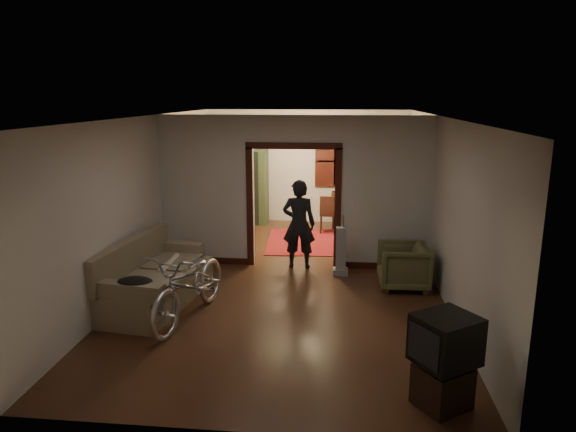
# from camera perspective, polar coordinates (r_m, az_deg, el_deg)

# --- Properties ---
(floor) EXTENTS (5.00, 8.50, 0.01)m
(floor) POSITION_cam_1_polar(r_m,az_deg,el_deg) (9.08, 0.20, -6.95)
(floor) COLOR #321A10
(floor) RESTS_ON ground
(ceiling) EXTENTS (5.00, 8.50, 0.01)m
(ceiling) POSITION_cam_1_polar(r_m,az_deg,el_deg) (8.53, 0.21, 10.99)
(ceiling) COLOR white
(ceiling) RESTS_ON floor
(wall_back) EXTENTS (5.00, 0.02, 2.80)m
(wall_back) POSITION_cam_1_polar(r_m,az_deg,el_deg) (12.87, 2.08, 5.50)
(wall_back) COLOR beige
(wall_back) RESTS_ON floor
(wall_left) EXTENTS (0.02, 8.50, 2.80)m
(wall_left) POSITION_cam_1_polar(r_m,az_deg,el_deg) (9.28, -15.36, 1.99)
(wall_left) COLOR beige
(wall_left) RESTS_ON floor
(wall_right) EXTENTS (0.02, 8.50, 2.80)m
(wall_right) POSITION_cam_1_polar(r_m,az_deg,el_deg) (8.81, 16.60, 1.33)
(wall_right) COLOR beige
(wall_right) RESTS_ON floor
(partition_wall) EXTENTS (5.00, 0.14, 2.80)m
(partition_wall) POSITION_cam_1_polar(r_m,az_deg,el_deg) (9.43, 0.65, 2.64)
(partition_wall) COLOR beige
(partition_wall) RESTS_ON floor
(door_casing) EXTENTS (1.74, 0.20, 2.32)m
(door_casing) POSITION_cam_1_polar(r_m,az_deg,el_deg) (9.49, 0.65, 0.86)
(door_casing) COLOR black
(door_casing) RESTS_ON floor
(far_window) EXTENTS (0.98, 0.06, 1.28)m
(far_window) POSITION_cam_1_polar(r_m,az_deg,el_deg) (12.79, 5.22, 6.08)
(far_window) COLOR black
(far_window) RESTS_ON wall_back
(chandelier) EXTENTS (0.24, 0.24, 0.24)m
(chandelier) POSITION_cam_1_polar(r_m,az_deg,el_deg) (11.04, 1.51, 9.17)
(chandelier) COLOR #FFE0A5
(chandelier) RESTS_ON ceiling
(light_switch) EXTENTS (0.08, 0.01, 0.12)m
(light_switch) POSITION_cam_1_polar(r_m,az_deg,el_deg) (9.35, 7.03, 1.51)
(light_switch) COLOR silver
(light_switch) RESTS_ON partition_wall
(sofa) EXTENTS (1.26, 2.28, 1.00)m
(sofa) POSITION_cam_1_polar(r_m,az_deg,el_deg) (8.15, -14.49, -6.06)
(sofa) COLOR #6E6549
(sofa) RESTS_ON floor
(rolled_paper) EXTENTS (0.11, 0.86, 0.11)m
(rolled_paper) POSITION_cam_1_polar(r_m,az_deg,el_deg) (8.37, -13.15, -5.25)
(rolled_paper) COLOR beige
(rolled_paper) RESTS_ON sofa
(jacket) EXTENTS (0.49, 0.37, 0.14)m
(jacket) POSITION_cam_1_polar(r_m,az_deg,el_deg) (7.28, -16.66, -7.06)
(jacket) COLOR black
(jacket) RESTS_ON sofa
(bicycle) EXTENTS (1.09, 2.12, 1.06)m
(bicycle) POSITION_cam_1_polar(r_m,az_deg,el_deg) (7.47, -10.81, -7.41)
(bicycle) COLOR silver
(bicycle) RESTS_ON floor
(armchair) EXTENTS (0.84, 0.82, 0.74)m
(armchair) POSITION_cam_1_polar(r_m,az_deg,el_deg) (8.78, 12.66, -5.44)
(armchair) COLOR brown
(armchair) RESTS_ON floor
(tv_stand) EXTENTS (0.65, 0.64, 0.44)m
(tv_stand) POSITION_cam_1_polar(r_m,az_deg,el_deg) (5.78, 16.77, -17.66)
(tv_stand) COLOR black
(tv_stand) RESTS_ON floor
(crt_tv) EXTENTS (0.77, 0.75, 0.50)m
(crt_tv) POSITION_cam_1_polar(r_m,az_deg,el_deg) (5.54, 17.14, -12.97)
(crt_tv) COLOR black
(crt_tv) RESTS_ON tv_stand
(vacuum) EXTENTS (0.31, 0.27, 0.87)m
(vacuum) POSITION_cam_1_polar(r_m,az_deg,el_deg) (9.19, 5.90, -3.90)
(vacuum) COLOR gray
(vacuum) RESTS_ON floor
(person) EXTENTS (0.61, 0.41, 1.66)m
(person) POSITION_cam_1_polar(r_m,az_deg,el_deg) (9.43, 1.21, -0.92)
(person) COLOR black
(person) RESTS_ON floor
(oriental_rug) EXTENTS (1.71, 2.18, 0.02)m
(oriental_rug) POSITION_cam_1_polar(r_m,az_deg,el_deg) (11.28, 1.81, -2.85)
(oriental_rug) COLOR maroon
(oriental_rug) RESTS_ON floor
(locker) EXTENTS (0.95, 0.56, 1.84)m
(locker) POSITION_cam_1_polar(r_m,az_deg,el_deg) (12.78, -4.42, 3.24)
(locker) COLOR #2B3A23
(locker) RESTS_ON floor
(globe) EXTENTS (0.30, 0.30, 0.30)m
(globe) POSITION_cam_1_polar(r_m,az_deg,el_deg) (12.64, -4.50, 7.79)
(globe) COLOR #1E5972
(globe) RESTS_ON locker
(desk) EXTENTS (1.24, 0.91, 0.82)m
(desk) POSITION_cam_1_polar(r_m,az_deg,el_deg) (12.56, 7.35, 0.60)
(desk) COLOR black
(desk) RESTS_ON floor
(desk_chair) EXTENTS (0.50, 0.50, 0.89)m
(desk_chair) POSITION_cam_1_polar(r_m,az_deg,el_deg) (11.99, 4.52, 0.24)
(desk_chair) COLOR black
(desk_chair) RESTS_ON floor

